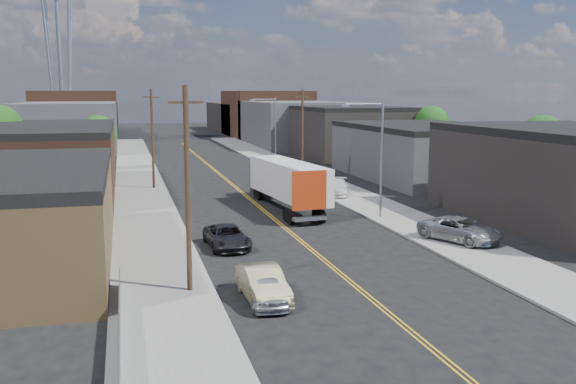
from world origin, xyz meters
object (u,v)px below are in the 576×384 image
semi_truck (284,181)px  car_left_b (263,284)px  car_right_lot_a (460,230)px  car_right_lot_b (337,187)px  car_left_c (227,237)px  car_ahead_truck (273,179)px  car_left_a (265,289)px  car_right_lot_c (319,174)px

semi_truck → car_left_b: bearing=-112.8°
car_right_lot_a → car_right_lot_b: bearing=69.3°
car_left_b → car_right_lot_a: 16.77m
semi_truck → car_right_lot_a: semi_truck is taller
car_left_c → car_ahead_truck: car_left_c is taller
car_right_lot_b → car_left_b: bearing=-94.2°
car_right_lot_a → car_right_lot_b: size_ratio=1.12×
car_left_a → car_ahead_truck: 38.18m
car_left_a → car_left_b: 0.59m
car_left_c → car_right_lot_b: car_right_lot_b is taller
car_right_lot_c → car_right_lot_a: bearing=-116.7°
car_right_lot_b → car_right_lot_c: car_right_lot_c is taller
car_ahead_truck → car_left_c: bearing=-106.6°
car_right_lot_a → car_right_lot_b: car_right_lot_a is taller
car_left_c → car_right_lot_c: 31.03m
car_right_lot_b → car_right_lot_c: 10.10m
car_left_a → car_right_lot_a: 17.06m
car_right_lot_b → car_ahead_truck: size_ratio=1.08×
car_right_lot_b → car_left_c: bearing=-106.1°
car_right_lot_a → car_left_a: bearing=-174.9°
semi_truck → car_right_lot_c: 16.63m
car_right_lot_b → car_left_a: bearing=-93.7°
car_right_lot_a → car_right_lot_c: car_right_lot_a is taller
car_left_c → car_right_lot_c: size_ratio=1.19×
car_left_b → car_right_lot_b: car_left_b is taller
car_left_a → car_right_lot_a: (14.74, 8.58, 0.21)m
semi_truck → car_left_c: semi_truck is taller
semi_truck → car_right_lot_a: bearing=-69.1°
car_left_b → car_left_a: bearing=-91.8°
semi_truck → car_left_c: (-6.87, -12.72, -1.62)m
semi_truck → car_right_lot_b: (6.33, 4.68, -1.46)m
car_right_lot_c → semi_truck: bearing=-144.6°
car_right_lot_b → car_right_lot_c: (1.33, 10.01, 0.01)m
car_left_a → car_left_c: 11.18m
car_right_lot_a → car_right_lot_c: bearing=65.3°
car_left_b → car_ahead_truck: 37.61m
car_right_lot_c → car_ahead_truck: bearing=168.1°
car_left_a → car_left_c: size_ratio=0.82×
car_left_a → car_right_lot_b: size_ratio=0.84×
car_left_a → car_ahead_truck: (9.02, 37.10, -0.07)m
car_left_b → car_left_c: size_ratio=0.96×
car_right_lot_b → semi_truck: bearing=-122.4°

